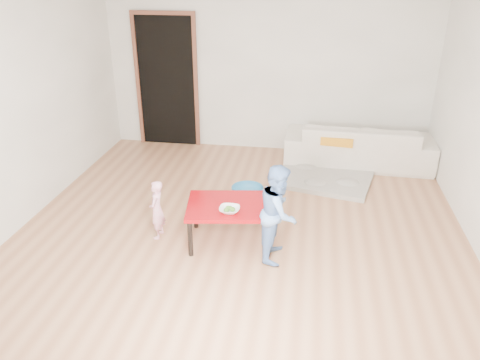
% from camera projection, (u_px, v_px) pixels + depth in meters
% --- Properties ---
extents(floor, '(5.00, 5.00, 0.01)m').
position_uv_depth(floor, '(243.00, 223.00, 5.45)').
color(floor, '#9F6644').
rests_on(floor, ground).
extents(back_wall, '(5.00, 0.02, 2.60)m').
position_uv_depth(back_wall, '(267.00, 68.00, 7.14)').
color(back_wall, white).
rests_on(back_wall, floor).
extents(left_wall, '(0.02, 5.00, 2.60)m').
position_uv_depth(left_wall, '(23.00, 106.00, 5.26)').
color(left_wall, white).
rests_on(left_wall, floor).
extents(doorway, '(1.02, 0.08, 2.11)m').
position_uv_depth(doorway, '(167.00, 82.00, 7.47)').
color(doorway, brown).
rests_on(doorway, back_wall).
extents(sofa, '(2.17, 0.92, 0.62)m').
position_uv_depth(sofa, '(358.00, 144.00, 6.96)').
color(sofa, silver).
rests_on(sofa, floor).
extents(cushion, '(0.49, 0.45, 0.12)m').
position_uv_depth(cushion, '(338.00, 138.00, 6.72)').
color(cushion, orange).
rests_on(cushion, sofa).
extents(red_table, '(0.98, 0.80, 0.45)m').
position_uv_depth(red_table, '(230.00, 223.00, 5.02)').
color(red_table, maroon).
rests_on(red_table, floor).
extents(bowl, '(0.21, 0.21, 0.05)m').
position_uv_depth(bowl, '(229.00, 210.00, 4.77)').
color(bowl, white).
rests_on(bowl, red_table).
extents(broccoli, '(0.12, 0.12, 0.06)m').
position_uv_depth(broccoli, '(229.00, 210.00, 4.77)').
color(broccoli, '#2D5919').
rests_on(broccoli, red_table).
extents(child_pink, '(0.16, 0.25, 0.67)m').
position_uv_depth(child_pink, '(157.00, 210.00, 5.06)').
color(child_pink, pink).
rests_on(child_pink, floor).
extents(child_blue, '(0.42, 0.52, 1.01)m').
position_uv_depth(child_blue, '(279.00, 213.00, 4.65)').
color(child_blue, '#6A9BF5').
rests_on(child_blue, floor).
extents(basin, '(0.42, 0.42, 0.13)m').
position_uv_depth(basin, '(248.00, 192.00, 6.06)').
color(basin, teal).
rests_on(basin, floor).
extents(blanket, '(1.48, 1.32, 0.06)m').
position_uv_depth(blanket, '(324.00, 177.00, 6.54)').
color(blanket, '#A9A195').
rests_on(blanket, floor).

